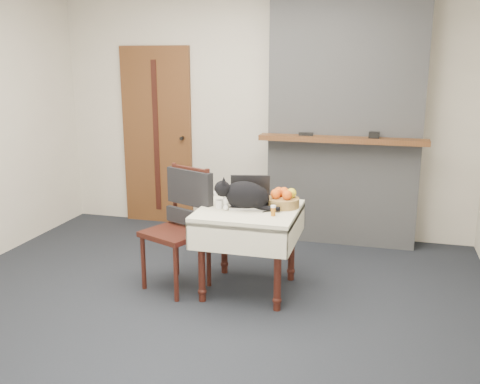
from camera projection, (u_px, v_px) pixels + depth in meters
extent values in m
plane|color=black|center=(200.00, 305.00, 4.15)|extent=(4.50, 4.50, 0.00)
cube|color=beige|center=(261.00, 113.00, 5.71)|extent=(4.50, 0.02, 2.60)
cube|color=brown|center=(157.00, 137.00, 6.07)|extent=(0.82, 0.05, 2.00)
cube|color=#38120F|center=(156.00, 137.00, 6.04)|extent=(0.06, 0.01, 1.70)
cylinder|color=black|center=(182.00, 138.00, 5.94)|extent=(0.04, 0.06, 0.04)
cube|color=gray|center=(345.00, 116.00, 5.34)|extent=(1.50, 0.30, 2.60)
cube|color=brown|center=(342.00, 140.00, 5.16)|extent=(1.62, 0.18, 0.05)
cube|color=black|center=(306.00, 134.00, 5.24)|extent=(0.14, 0.04, 0.03)
cube|color=black|center=(374.00, 135.00, 5.07)|extent=(0.10, 0.07, 0.06)
cylinder|color=#38120F|center=(202.00, 263.00, 4.15)|extent=(0.06, 0.06, 0.64)
sphere|color=#38120F|center=(202.00, 291.00, 4.21)|extent=(0.07, 0.07, 0.07)
cylinder|color=#38120F|center=(278.00, 271.00, 3.99)|extent=(0.06, 0.06, 0.64)
sphere|color=#38120F|center=(277.00, 300.00, 4.05)|extent=(0.07, 0.07, 0.07)
cylinder|color=#38120F|center=(224.00, 239.00, 4.71)|extent=(0.06, 0.06, 0.64)
sphere|color=#38120F|center=(224.00, 264.00, 4.77)|extent=(0.07, 0.07, 0.07)
cylinder|color=#38120F|center=(292.00, 245.00, 4.55)|extent=(0.06, 0.06, 0.64)
sphere|color=#38120F|center=(291.00, 271.00, 4.61)|extent=(0.07, 0.07, 0.07)
cube|color=white|center=(249.00, 212.00, 4.27)|extent=(0.78, 0.78, 0.06)
cube|color=white|center=(236.00, 240.00, 3.93)|extent=(0.78, 0.01, 0.22)
cube|color=white|center=(260.00, 212.00, 4.65)|extent=(0.78, 0.01, 0.22)
cube|color=white|center=(204.00, 221.00, 4.39)|extent=(0.01, 0.78, 0.22)
cube|color=white|center=(296.00, 229.00, 4.19)|extent=(0.01, 0.78, 0.22)
cube|color=#B7B7BC|center=(250.00, 206.00, 4.30)|extent=(0.36, 0.29, 0.02)
cube|color=black|center=(250.00, 204.00, 4.30)|extent=(0.29, 0.21, 0.00)
cube|color=black|center=(250.00, 188.00, 4.40)|extent=(0.33, 0.13, 0.22)
cube|color=#96B5DB|center=(250.00, 188.00, 4.40)|extent=(0.30, 0.11, 0.20)
ellipsoid|color=black|center=(245.00, 195.00, 4.22)|extent=(0.39, 0.29, 0.22)
ellipsoid|color=black|center=(258.00, 198.00, 4.23)|extent=(0.23, 0.24, 0.18)
sphere|color=black|center=(222.00, 189.00, 4.21)|extent=(0.16, 0.16, 0.13)
ellipsoid|color=white|center=(217.00, 193.00, 4.22)|extent=(0.07, 0.08, 0.06)
ellipsoid|color=white|center=(226.00, 200.00, 4.23)|extent=(0.07, 0.09, 0.09)
cone|color=black|center=(224.00, 182.00, 4.16)|extent=(0.05, 0.06, 0.05)
cone|color=black|center=(224.00, 180.00, 4.23)|extent=(0.05, 0.06, 0.05)
cylinder|color=black|center=(268.00, 208.00, 4.17)|extent=(0.19, 0.05, 0.04)
sphere|color=white|center=(226.00, 208.00, 4.20)|extent=(0.04, 0.04, 0.04)
sphere|color=white|center=(226.00, 205.00, 4.28)|extent=(0.04, 0.04, 0.04)
cylinder|color=white|center=(220.00, 204.00, 4.27)|extent=(0.06, 0.06, 0.07)
cylinder|color=#AC6315|center=(273.00, 212.00, 4.05)|extent=(0.04, 0.04, 0.07)
cylinder|color=white|center=(273.00, 206.00, 4.04)|extent=(0.04, 0.04, 0.02)
cylinder|color=#AD8646|center=(283.00, 202.00, 4.29)|extent=(0.27, 0.27, 0.07)
sphere|color=#F54E14|center=(275.00, 194.00, 4.26)|extent=(0.08, 0.08, 0.08)
sphere|color=#F54E14|center=(287.00, 195.00, 4.23)|extent=(0.08, 0.08, 0.08)
sphere|color=#F54E14|center=(284.00, 192.00, 4.33)|extent=(0.08, 0.08, 0.08)
sphere|color=yellow|center=(291.00, 193.00, 4.29)|extent=(0.08, 0.08, 0.08)
sphere|color=#F54E14|center=(279.00, 192.00, 4.33)|extent=(0.08, 0.08, 0.08)
cube|color=black|center=(278.00, 207.00, 4.27)|extent=(0.13, 0.11, 0.01)
cube|color=#38120F|center=(175.00, 233.00, 4.37)|extent=(0.58, 0.58, 0.04)
cylinder|color=#38120F|center=(143.00, 262.00, 4.40)|extent=(0.04, 0.04, 0.48)
cylinder|color=#38120F|center=(176.00, 273.00, 4.16)|extent=(0.04, 0.04, 0.48)
cylinder|color=#38120F|center=(176.00, 249.00, 4.68)|extent=(0.04, 0.04, 0.48)
cylinder|color=#38120F|center=(209.00, 259.00, 4.45)|extent=(0.04, 0.04, 0.48)
cylinder|color=#38120F|center=(175.00, 194.00, 4.56)|extent=(0.04, 0.04, 0.53)
cylinder|color=#38120F|center=(208.00, 201.00, 4.33)|extent=(0.04, 0.04, 0.53)
cube|color=#38120F|center=(191.00, 185.00, 4.42)|extent=(0.36, 0.18, 0.30)
cube|color=black|center=(190.00, 187.00, 4.42)|extent=(0.45, 0.24, 0.30)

